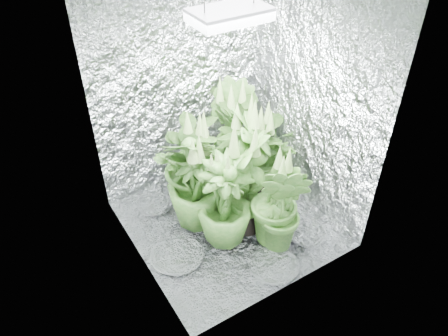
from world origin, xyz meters
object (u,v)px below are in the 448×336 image
(plant_e, at_px, (261,151))
(plant_f, at_px, (247,183))
(grow_lamp, at_px, (230,15))
(plant_g, at_px, (279,205))
(plant_h, at_px, (225,203))
(plant_b, at_px, (250,162))
(plant_d, at_px, (196,182))
(circulation_fan, at_px, (259,166))
(plant_a, at_px, (198,163))
(plant_c, at_px, (234,133))

(plant_e, relative_size, plant_f, 0.88)
(grow_lamp, bearing_deg, plant_g, -61.55)
(plant_h, bearing_deg, plant_b, 30.89)
(plant_e, height_order, plant_f, plant_f)
(plant_d, bearing_deg, circulation_fan, 13.22)
(plant_f, bearing_deg, plant_h, -169.72)
(plant_a, bearing_deg, plant_b, -35.40)
(plant_a, height_order, plant_c, plant_c)
(plant_a, relative_size, plant_e, 1.05)
(plant_e, xyz_separation_m, plant_f, (-0.39, -0.35, 0.04))
(plant_c, height_order, plant_f, plant_f)
(plant_b, distance_m, plant_e, 0.26)
(plant_d, relative_size, circulation_fan, 2.46)
(plant_b, relative_size, plant_g, 1.16)
(plant_d, bearing_deg, plant_b, -6.57)
(plant_a, relative_size, plant_b, 0.89)
(plant_a, height_order, plant_e, plant_a)
(plant_c, distance_m, plant_d, 0.75)
(plant_d, height_order, plant_h, plant_d)
(plant_a, height_order, plant_d, plant_d)
(plant_a, distance_m, plant_b, 0.45)
(plant_h, bearing_deg, plant_f, 10.28)
(plant_d, relative_size, plant_h, 1.12)
(plant_a, relative_size, plant_g, 1.04)
(plant_d, bearing_deg, grow_lamp, -38.76)
(plant_e, relative_size, circulation_fan, 2.31)
(plant_a, xyz_separation_m, plant_c, (0.50, 0.20, 0.02))
(plant_a, distance_m, circulation_fan, 0.72)
(plant_g, height_order, circulation_fan, plant_g)
(plant_b, bearing_deg, plant_c, 73.94)
(plant_b, height_order, circulation_fan, plant_b)
(plant_e, bearing_deg, plant_b, -146.49)
(plant_a, height_order, plant_g, plant_a)
(plant_h, bearing_deg, plant_a, 85.27)
(grow_lamp, xyz_separation_m, circulation_fan, (0.58, 0.35, -1.66))
(plant_a, distance_m, plant_d, 0.24)
(grow_lamp, distance_m, plant_c, 1.52)
(plant_d, distance_m, circulation_fan, 0.86)
(plant_d, distance_m, plant_h, 0.32)
(plant_f, xyz_separation_m, circulation_fan, (0.46, 0.45, -0.31))
(plant_b, bearing_deg, plant_g, -98.19)
(plant_c, relative_size, plant_d, 1.06)
(plant_c, bearing_deg, plant_h, -127.65)
(plant_b, bearing_deg, plant_f, -130.58)
(plant_f, relative_size, plant_g, 1.13)
(plant_e, bearing_deg, plant_g, -113.77)
(plant_c, height_order, plant_e, plant_c)
(grow_lamp, distance_m, plant_e, 1.50)
(grow_lamp, relative_size, plant_c, 0.48)
(plant_f, relative_size, plant_h, 1.20)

